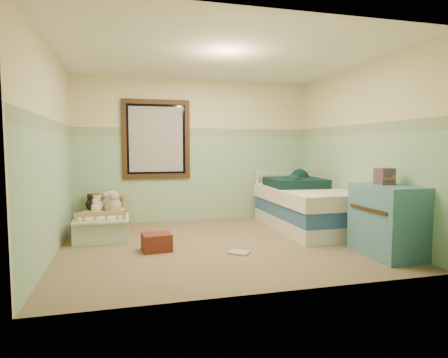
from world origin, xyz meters
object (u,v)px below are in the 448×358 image
object	(u,v)px
plush_floor_cream	(101,230)
twin_bed_frame	(306,223)
plush_floor_tan	(88,232)
dresser	(387,221)
floor_book	(239,252)
red_pillow	(157,242)
toddler_bed_frame	(104,228)

from	to	relation	value
plush_floor_cream	twin_bed_frame	distance (m)	3.15
plush_floor_tan	dresser	bearing A→B (deg)	-25.90
plush_floor_cream	dresser	world-z (taller)	dresser
plush_floor_tan	floor_book	size ratio (longest dim) A/B	0.91
dresser	floor_book	size ratio (longest dim) A/B	3.40
plush_floor_cream	twin_bed_frame	size ratio (longest dim) A/B	0.13
red_pillow	dresser	bearing A→B (deg)	-18.97
toddler_bed_frame	twin_bed_frame	world-z (taller)	twin_bed_frame
toddler_bed_frame	floor_book	distance (m)	2.29
plush_floor_cream	dresser	xyz separation A→B (m)	(3.41, -1.77, 0.30)
toddler_bed_frame	red_pillow	size ratio (longest dim) A/B	3.81
twin_bed_frame	floor_book	xyz separation A→B (m)	(-1.44, -1.06, -0.10)
toddler_bed_frame	dresser	xyz separation A→B (m)	(3.39, -2.09, 0.34)
toddler_bed_frame	twin_bed_frame	size ratio (longest dim) A/B	0.67
twin_bed_frame	floor_book	distance (m)	1.79
plush_floor_tan	red_pillow	xyz separation A→B (m)	(0.90, -0.82, -0.00)
toddler_bed_frame	plush_floor_cream	distance (m)	0.32
toddler_bed_frame	dresser	bearing A→B (deg)	-31.68
plush_floor_tan	red_pillow	distance (m)	1.22
toddler_bed_frame	twin_bed_frame	xyz separation A→B (m)	(3.12, -0.49, 0.02)
red_pillow	floor_book	world-z (taller)	red_pillow
toddler_bed_frame	plush_floor_cream	world-z (taller)	plush_floor_cream
plush_floor_cream	floor_book	bearing A→B (deg)	-35.87
plush_floor_cream	twin_bed_frame	bearing A→B (deg)	-3.10
plush_floor_cream	floor_book	world-z (taller)	plush_floor_cream
twin_bed_frame	plush_floor_cream	bearing A→B (deg)	176.90
plush_floor_tan	dresser	world-z (taller)	dresser
plush_floor_tan	twin_bed_frame	size ratio (longest dim) A/B	0.11
plush_floor_tan	red_pillow	size ratio (longest dim) A/B	0.65
twin_bed_frame	dresser	distance (m)	1.66
plush_floor_tan	dresser	xyz separation A→B (m)	(3.59, -1.74, 0.32)
plush_floor_cream	twin_bed_frame	xyz separation A→B (m)	(3.14, -0.17, -0.02)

